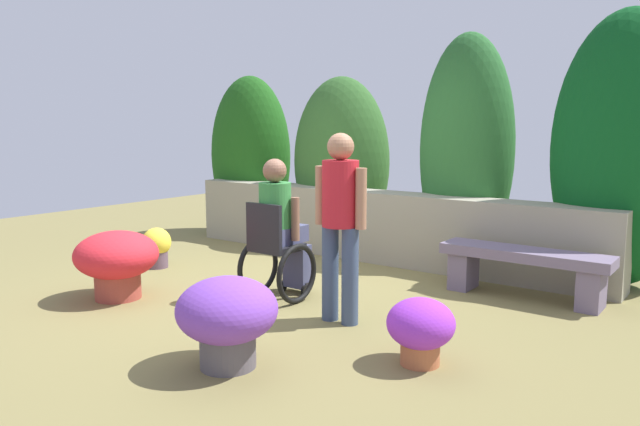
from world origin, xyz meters
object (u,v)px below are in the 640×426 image
Objects in this scene: person_in_wheelchair at (279,234)px; person_standing_companion at (340,215)px; flower_pot_terracotta_by_wall at (157,246)px; flower_pot_small_foreground at (421,328)px; flower_pot_red_accent at (227,316)px; stone_bench at (524,265)px; flower_pot_purple_near at (117,260)px.

person_standing_companion is (0.86, -0.23, 0.28)m from person_in_wheelchair.
flower_pot_terracotta_by_wall is 0.98× the size of flower_pot_small_foreground.
flower_pot_red_accent reaches higher than flower_pot_terracotta_by_wall.
flower_pot_red_accent is at bearing -110.20° from person_standing_companion.
person_in_wheelchair is 2.86× the size of flower_pot_terracotta_by_wall.
flower_pot_purple_near is at bearing -148.02° from stone_bench.
person_standing_companion is (-1.01, -1.61, 0.59)m from stone_bench.
stone_bench is 4.01m from flower_pot_terracotta_by_wall.
person_standing_companion is 3.33× the size of flower_pot_small_foreground.
flower_pot_terracotta_by_wall is at bearing 156.31° from person_standing_companion.
flower_pot_terracotta_by_wall is at bearing -166.12° from stone_bench.
stone_bench is 1.99m from person_standing_companion.
stone_bench is 1.18× the size of person_in_wheelchair.
person_standing_companion is at bearing 156.57° from flower_pot_small_foreground.
stone_bench is at bearing 36.58° from person_in_wheelchair.
stone_bench is 2.03m from flower_pot_small_foreground.
flower_pot_small_foreground is at bearing -19.54° from person_in_wheelchair.
flower_pot_terracotta_by_wall is 3.83m from flower_pot_small_foreground.
person_in_wheelchair is 2.81× the size of flower_pot_small_foreground.
person_in_wheelchair is 1.92× the size of flower_pot_red_accent.
stone_bench is 3.86m from flower_pot_purple_near.
flower_pot_red_accent is (0.78, -1.47, -0.26)m from person_in_wheelchair.
flower_pot_red_accent reaches higher than stone_bench.
person_standing_companion is 2.27× the size of flower_pot_red_accent.
person_standing_companion reaches higher than flower_pot_terracotta_by_wall.
flower_pot_purple_near is 2.09m from flower_pot_red_accent.
person_in_wheelchair is at bearing 118.05° from flower_pot_red_accent.
flower_pot_small_foreground is (-0.05, -2.03, -0.06)m from stone_bench.
flower_pot_red_accent is 1.32m from flower_pot_small_foreground.
flower_pot_terracotta_by_wall is 0.67× the size of flower_pot_red_accent.
flower_pot_purple_near reaches higher than flower_pot_terracotta_by_wall.
person_standing_companion reaches higher than person_in_wheelchair.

